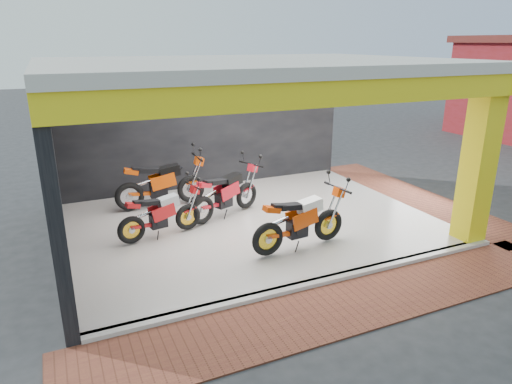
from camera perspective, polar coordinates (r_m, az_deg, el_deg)
ground at (r=9.02m, az=4.84°, el=-8.44°), size 80.00×80.00×0.00m
showroom_floor at (r=10.63m, az=-0.39°, el=-3.80°), size 8.00×6.00×0.10m
showroom_ceiling at (r=9.86m, az=-0.43°, el=15.69°), size 8.40×6.40×0.20m
back_wall at (r=12.95m, az=-6.04°, el=7.97°), size 8.20×0.20×3.50m
left_wall at (r=9.29m, az=-24.21°, el=2.34°), size 0.20×6.20×3.50m
corner_column at (r=10.21m, az=26.06°, el=3.41°), size 0.50×0.50×3.50m
header_beam_front at (r=7.25m, az=9.46°, el=12.13°), size 8.40×0.30×0.40m
header_beam_right at (r=12.06m, az=17.77°, el=13.91°), size 0.30×6.40×0.40m
floor_kerb at (r=8.23m, az=8.35°, el=-10.99°), size 8.00×0.20×0.10m
paver_front at (r=7.70m, az=11.52°, el=-13.71°), size 9.00×1.40×0.03m
paver_right at (r=13.21m, az=19.00°, el=-0.51°), size 1.40×7.00×0.03m
moto_hero at (r=9.41m, az=9.12°, el=-2.24°), size 2.31×1.03×1.37m
moto_row_a at (r=9.96m, az=-8.58°, el=-1.57°), size 2.06×1.06×1.20m
moto_row_b at (r=11.11m, az=-1.22°, el=1.12°), size 2.33×1.59×1.34m
moto_row_d at (r=11.62m, az=-8.21°, el=1.98°), size 2.38×0.93×1.44m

